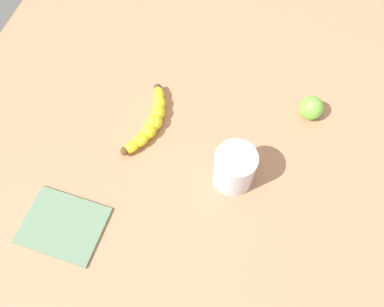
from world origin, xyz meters
The scene contains 5 objects.
wooden_tabletop centered at (0.00, 0.00, 1.50)cm, with size 120.00×120.00×3.00cm, color tan.
banana centered at (14.59, -3.64, 4.69)cm, with size 6.59×19.25×3.38cm.
smoothie_glass centered at (-5.43, 3.93, 7.47)cm, with size 8.25×8.25×9.14cm.
lime_fruit centered at (-18.14, -15.88, 5.63)cm, with size 5.25×5.25×5.25cm, color #75C142.
folded_napkin centered at (23.58, 22.73, 3.30)cm, with size 15.35×12.17×0.60cm, color slate.
Camera 1 is at (-6.98, 39.44, 78.38)cm, focal length 37.85 mm.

